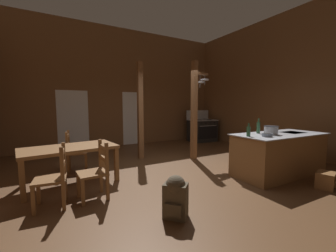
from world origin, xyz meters
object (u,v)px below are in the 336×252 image
(step_stool, at_px, (326,179))
(ladderback_chair_near_window, at_px, (75,152))
(ladderback_chair_by_post, at_px, (96,171))
(mixing_bowl_on_counter, at_px, (267,135))
(kitchen_island, at_px, (279,154))
(ladderback_chair_at_table_end, at_px, (54,178))
(backpack, at_px, (176,195))
(bottle_tall_on_counter, at_px, (258,127))
(bottle_short_on_counter, at_px, (249,131))
(stove_range, at_px, (202,130))
(dining_table, at_px, (70,151))
(stockpot_on_counter, at_px, (271,130))

(step_stool, distance_m, ladderback_chair_near_window, 5.27)
(ladderback_chair_by_post, xyz_separation_m, mixing_bowl_on_counter, (3.14, -0.92, 0.50))
(kitchen_island, bearing_deg, ladderback_chair_at_table_end, 169.97)
(ladderback_chair_at_table_end, xyz_separation_m, backpack, (1.44, -1.18, -0.14))
(step_stool, height_order, bottle_tall_on_counter, bottle_tall_on_counter)
(bottle_short_on_counter, bearing_deg, backpack, -166.69)
(stove_range, relative_size, step_stool, 3.14)
(ladderback_chair_by_post, bearing_deg, backpack, -54.72)
(stove_range, xyz_separation_m, step_stool, (-1.21, -5.15, -0.30))
(backpack, bearing_deg, stove_range, 47.87)
(ladderback_chair_at_table_end, bearing_deg, mixing_bowl_on_counter, -13.85)
(dining_table, height_order, ladderback_chair_by_post, ladderback_chair_by_post)
(dining_table, height_order, mixing_bowl_on_counter, mixing_bowl_on_counter)
(dining_table, distance_m, backpack, 2.40)
(bottle_tall_on_counter, relative_size, bottle_short_on_counter, 1.29)
(kitchen_island, xyz_separation_m, bottle_short_on_counter, (-0.94, 0.07, 0.57))
(step_stool, relative_size, ladderback_chair_near_window, 0.44)
(step_stool, bearing_deg, stockpot_on_counter, 109.05)
(dining_table, relative_size, mixing_bowl_on_counter, 9.31)
(stove_range, distance_m, mixing_bowl_on_counter, 4.80)
(ladderback_chair_at_table_end, xyz_separation_m, bottle_tall_on_counter, (4.02, -0.51, 0.60))
(ladderback_chair_near_window, xyz_separation_m, bottle_short_on_counter, (3.00, -2.46, 0.57))
(ladderback_chair_by_post, xyz_separation_m, bottle_tall_on_counter, (3.41, -0.51, 0.60))
(ladderback_chair_near_window, bearing_deg, step_stool, -41.02)
(backpack, distance_m, bottle_short_on_counter, 2.19)
(kitchen_island, xyz_separation_m, ladderback_chair_by_post, (-3.79, 0.77, -0.01))
(ladderback_chair_near_window, distance_m, bottle_tall_on_counter, 4.27)
(mixing_bowl_on_counter, distance_m, bottle_short_on_counter, 0.36)
(dining_table, bearing_deg, backpack, -61.09)
(ladderback_chair_by_post, xyz_separation_m, backpack, (0.83, -1.18, -0.14))
(stove_range, distance_m, bottle_tall_on_counter, 4.32)
(dining_table, distance_m, ladderback_chair_by_post, 0.97)
(bottle_short_on_counter, bearing_deg, mixing_bowl_on_counter, -37.23)
(stove_range, xyz_separation_m, ladderback_chair_near_window, (-5.19, -1.70, -0.03))
(dining_table, height_order, stockpot_on_counter, stockpot_on_counter)
(ladderback_chair_by_post, height_order, ladderback_chair_at_table_end, same)
(step_stool, xyz_separation_m, dining_table, (-4.13, 2.59, 0.47))
(step_stool, xyz_separation_m, backpack, (-2.98, 0.51, 0.14))
(dining_table, bearing_deg, bottle_tall_on_counter, -20.68)
(backpack, relative_size, mixing_bowl_on_counter, 3.08)
(ladderback_chair_by_post, height_order, bottle_short_on_counter, bottle_short_on_counter)
(ladderback_chair_by_post, bearing_deg, ladderback_chair_at_table_end, 179.65)
(dining_table, bearing_deg, stockpot_on_counter, -23.53)
(ladderback_chair_at_table_end, bearing_deg, bottle_tall_on_counter, -7.23)
(dining_table, distance_m, stockpot_on_counter, 4.17)
(ladderback_chair_near_window, distance_m, ladderback_chair_at_table_end, 1.82)
(step_stool, bearing_deg, dining_table, 147.88)
(step_stool, height_order, ladderback_chair_by_post, ladderback_chair_by_post)
(stove_range, relative_size, backpack, 2.21)
(stove_range, relative_size, ladderback_chair_by_post, 1.39)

